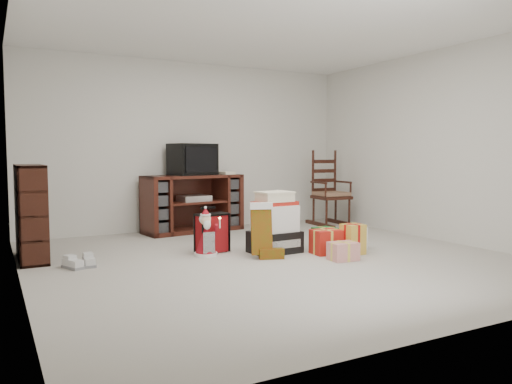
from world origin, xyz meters
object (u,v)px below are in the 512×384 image
at_px(bookshelf, 31,214).
at_px(crt_television, 193,159).
at_px(tv_stand, 193,203).
at_px(teddy_bear, 287,237).
at_px(mrs_claus_figurine, 206,237).
at_px(santa_figurine, 277,221).
at_px(gift_pile, 275,226).
at_px(gift_cluster, 340,241).
at_px(rocking_chair, 329,199).
at_px(sneaker_pair, 81,263).
at_px(red_suitcase, 212,233).

bearing_deg(bookshelf, crt_television, 24.77).
bearing_deg(tv_stand, teddy_bear, -82.20).
xyz_separation_m(bookshelf, mrs_claus_figurine, (1.73, -0.66, -0.28)).
xyz_separation_m(tv_stand, teddy_bear, (0.49, -1.82, -0.27)).
distance_m(tv_stand, santa_figurine, 1.42).
relative_size(teddy_bear, mrs_claus_figurine, 0.62).
xyz_separation_m(gift_pile, santa_figurine, (0.44, 0.69, -0.05)).
xyz_separation_m(tv_stand, mrs_claus_figurine, (-0.51, -1.70, -0.21)).
xyz_separation_m(tv_stand, gift_pile, (0.27, -1.91, -0.11)).
bearing_deg(bookshelf, tv_stand, 24.89).
bearing_deg(gift_cluster, mrs_claus_figurine, 157.61).
distance_m(gift_cluster, crt_television, 2.63).
relative_size(rocking_chair, gift_pile, 1.80).
height_order(tv_stand, sneaker_pair, tv_stand).
distance_m(rocking_chair, mrs_claus_figurine, 2.98).
distance_m(rocking_chair, sneaker_pair, 4.20).
xyz_separation_m(teddy_bear, sneaker_pair, (-2.33, 0.18, -0.10)).
height_order(rocking_chair, gift_pile, rocking_chair).
bearing_deg(santa_figurine, crt_television, 120.48).
distance_m(bookshelf, crt_television, 2.52).
bearing_deg(crt_television, bookshelf, -168.45).
height_order(bookshelf, crt_television, crt_television).
xyz_separation_m(rocking_chair, red_suitcase, (-2.54, -1.19, -0.19)).
height_order(gift_cluster, crt_television, crt_television).
bearing_deg(crt_television, red_suitcase, -116.54).
bearing_deg(crt_television, santa_figurine, -72.74).
relative_size(rocking_chair, sneaker_pair, 3.82).
xyz_separation_m(gift_pile, crt_television, (-0.27, 1.90, 0.75)).
bearing_deg(bookshelf, gift_cluster, -21.63).
height_order(rocking_chair, mrs_claus_figurine, rocking_chair).
bearing_deg(gift_cluster, tv_stand, 111.87).
height_order(rocking_chair, gift_cluster, rocking_chair).
bearing_deg(tv_stand, gift_cluster, -75.55).
height_order(santa_figurine, sneaker_pair, santa_figurine).
distance_m(santa_figurine, gift_cluster, 1.10).
height_order(santa_figurine, gift_cluster, santa_figurine).
bearing_deg(teddy_bear, tv_stand, 105.21).
bearing_deg(mrs_claus_figurine, rocking_chair, 26.24).
distance_m(gift_pile, santa_figurine, 0.82).
relative_size(mrs_claus_figurine, sneaker_pair, 1.67).
relative_size(mrs_claus_figurine, crt_television, 0.77).
bearing_deg(santa_figurine, gift_pile, -122.73).
height_order(mrs_claus_figurine, crt_television, crt_television).
relative_size(rocking_chair, teddy_bear, 3.68).
bearing_deg(santa_figurine, rocking_chair, 29.80).
bearing_deg(tv_stand, santa_figurine, -67.19).
bearing_deg(santa_figurine, teddy_bear, -109.78).
bearing_deg(red_suitcase, santa_figurine, 9.19).
bearing_deg(red_suitcase, sneaker_pair, 173.49).
relative_size(bookshelf, crt_television, 1.45).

